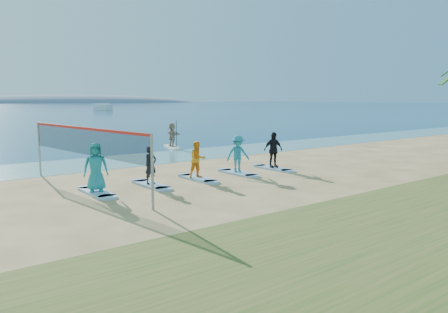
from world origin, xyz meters
TOP-DOWN VIEW (x-y plane):
  - ground at (0.00, 0.00)m, footprint 600.00×600.00m
  - shallow_water at (0.00, 10.50)m, footprint 600.00×600.00m
  - island_ridge at (95.00, 300.00)m, footprint 220.00×56.00m
  - volleyball_net at (-6.43, 4.09)m, footprint 1.15×9.03m
  - paddleboard at (3.65, 14.26)m, footprint 1.63×3.07m
  - paddleboarder at (3.65, 14.26)m, footprint 0.62×1.62m
  - boat_offshore_b at (37.07, 108.19)m, footprint 3.53×6.73m
  - surfboard_0 at (-6.40, 3.12)m, footprint 0.70×2.20m
  - student_0 at (-6.40, 3.12)m, footprint 1.05×0.86m
  - surfboard_1 at (-4.08, 3.12)m, footprint 0.70×2.20m
  - student_1 at (-4.08, 3.12)m, footprint 0.63×0.48m
  - surfboard_2 at (-1.77, 3.12)m, footprint 0.70×2.20m
  - student_2 at (-1.77, 3.12)m, footprint 0.87×0.72m
  - surfboard_3 at (0.55, 3.12)m, footprint 0.70×2.20m
  - student_3 at (0.55, 3.12)m, footprint 1.28×0.96m
  - surfboard_4 at (2.87, 3.12)m, footprint 0.70×2.20m
  - student_4 at (2.87, 3.12)m, footprint 1.12×0.66m

SIDE VIEW (x-z plane):
  - ground at x=0.00m, z-range 0.00..0.00m
  - island_ridge at x=95.00m, z-range -9.00..9.00m
  - boat_offshore_b at x=37.07m, z-range -0.91..0.91m
  - shallow_water at x=0.00m, z-range 0.01..0.01m
  - surfboard_0 at x=-6.40m, z-range 0.00..0.09m
  - surfboard_1 at x=-4.08m, z-range 0.00..0.09m
  - surfboard_2 at x=-1.77m, z-range 0.00..0.09m
  - surfboard_3 at x=0.55m, z-range 0.00..0.09m
  - surfboard_4 at x=2.87m, z-range 0.00..0.09m
  - paddleboard at x=3.65m, z-range 0.00..0.12m
  - student_1 at x=-4.08m, z-range 0.09..1.63m
  - student_2 at x=-1.77m, z-range 0.09..1.70m
  - student_3 at x=0.55m, z-range 0.09..1.84m
  - paddleboarder at x=3.65m, z-range 0.12..1.83m
  - student_4 at x=2.87m, z-range 0.09..1.89m
  - student_0 at x=-6.40m, z-range 0.09..1.94m
  - volleyball_net at x=-6.43m, z-range 0.65..3.15m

